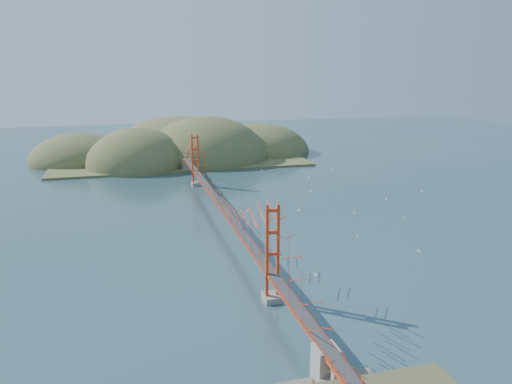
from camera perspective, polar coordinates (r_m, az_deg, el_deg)
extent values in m
plane|color=#2B4957|center=(87.01, -3.94, -3.67)|extent=(320.00, 320.00, 0.00)
cube|color=gray|center=(59.81, 1.83, -11.94)|extent=(2.00, 2.40, 0.70)
cube|color=gray|center=(115.45, -6.87, 0.96)|extent=(2.00, 2.40, 0.70)
cube|color=#AC2F13|center=(86.05, -3.98, -1.58)|extent=(1.40, 92.00, 0.16)
cube|color=#AC2F13|center=(86.11, -3.98, -1.70)|extent=(1.33, 92.00, 0.24)
cube|color=#38383A|center=(86.03, -3.98, -1.51)|extent=(1.19, 92.00, 0.03)
cube|color=gray|center=(46.10, 7.96, -18.90)|extent=(2.00, 2.20, 3.30)
cube|color=gray|center=(130.68, -7.92, 3.07)|extent=(2.20, 2.60, 3.30)
cube|color=gray|center=(44.69, 9.02, -20.40)|extent=(0.50, 0.70, 2.95)
cube|color=gray|center=(45.23, 9.38, -20.62)|extent=(3.70, 2.30, 0.10)
cylinder|color=white|center=(44.97, 9.41, -20.15)|extent=(0.03, 0.03, 1.00)
cube|color=brown|center=(148.51, -8.81, 3.84)|extent=(70.00, 40.00, 0.60)
ellipsoid|color=brown|center=(139.91, -13.31, 2.87)|extent=(28.00, 28.00, 21.00)
ellipsoid|color=brown|center=(147.68, -5.62, 3.78)|extent=(36.00, 36.00, 25.00)
ellipsoid|color=brown|center=(159.20, 0.31, 4.61)|extent=(32.00, 32.00, 18.00)
ellipsoid|color=brown|center=(152.14, -19.52, 3.33)|extent=(28.00, 28.00, 16.00)
ellipsoid|color=brown|center=(162.48, -8.67, 4.65)|extent=(44.00, 44.00, 22.00)
cube|color=white|center=(93.62, -1.03, -2.29)|extent=(0.58, 0.44, 0.10)
cylinder|color=white|center=(93.54, -1.03, -2.11)|extent=(0.02, 0.02, 0.61)
cube|color=white|center=(108.92, 6.31, 0.01)|extent=(0.64, 0.31, 0.11)
cylinder|color=white|center=(108.84, 6.32, 0.18)|extent=(0.02, 0.02, 0.66)
cube|color=white|center=(132.67, 8.73, 2.51)|extent=(0.62, 0.21, 0.11)
cylinder|color=white|center=(132.60, 8.73, 2.65)|extent=(0.02, 0.02, 0.67)
cube|color=white|center=(114.51, 18.44, 0.05)|extent=(0.22, 0.55, 0.10)
cylinder|color=white|center=(114.45, 18.45, 0.19)|extent=(0.02, 0.02, 0.58)
cube|color=white|center=(95.13, 4.97, -2.07)|extent=(0.32, 0.61, 0.10)
cylinder|color=white|center=(95.04, 4.97, -1.89)|extent=(0.02, 0.02, 0.63)
cube|color=white|center=(130.87, 0.67, 2.52)|extent=(0.63, 0.44, 0.11)
cylinder|color=white|center=(130.81, 0.67, 2.66)|extent=(0.02, 0.02, 0.66)
cube|color=white|center=(78.22, 18.12, -6.42)|extent=(0.42, 0.62, 0.11)
cylinder|color=white|center=(78.11, 18.14, -6.20)|extent=(0.02, 0.02, 0.64)
cube|color=white|center=(101.29, 2.65, -1.02)|extent=(0.61, 0.33, 0.11)
cylinder|color=white|center=(101.20, 2.65, -0.84)|extent=(0.02, 0.02, 0.63)
cube|color=white|center=(66.83, 6.84, -9.38)|extent=(0.22, 0.62, 0.11)
cylinder|color=white|center=(66.69, 6.85, -9.12)|extent=(0.02, 0.02, 0.67)
cube|color=white|center=(94.02, 16.57, -2.84)|extent=(0.22, 0.50, 0.09)
cylinder|color=white|center=(93.94, 16.58, -2.68)|extent=(0.01, 0.01, 0.53)
cube|color=white|center=(105.59, 14.67, -0.84)|extent=(0.39, 0.66, 0.11)
cylinder|color=white|center=(105.50, 14.68, -0.66)|extent=(0.02, 0.02, 0.69)
cube|color=white|center=(82.09, 11.53, -5.01)|extent=(0.45, 0.45, 0.09)
cylinder|color=white|center=(82.01, 11.54, -4.84)|extent=(0.01, 0.01, 0.53)
cube|color=white|center=(122.63, 6.12, 1.63)|extent=(0.34, 0.59, 0.10)
cylinder|color=white|center=(122.56, 6.13, 1.77)|extent=(0.02, 0.02, 0.61)
cube|color=white|center=(94.75, 11.18, -2.37)|extent=(0.23, 0.54, 0.09)
cylinder|color=white|center=(94.67, 11.18, -2.20)|extent=(0.02, 0.02, 0.57)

